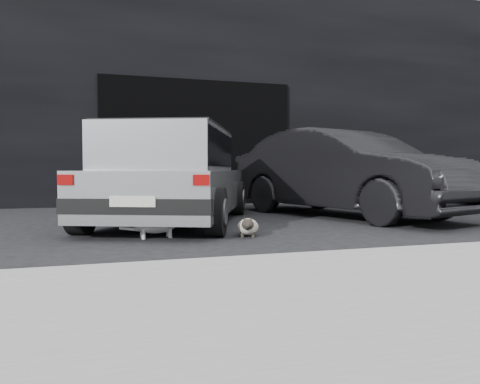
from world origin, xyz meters
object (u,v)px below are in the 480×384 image
object	(u,v)px
second_car	(346,173)
cat_white	(159,223)
silver_hatchback	(172,171)
cat_siamese	(248,226)

from	to	relation	value
second_car	cat_white	bearing A→B (deg)	-172.58
silver_hatchback	second_car	world-z (taller)	second_car
second_car	cat_white	distance (m)	3.47
cat_siamese	cat_white	bearing A→B (deg)	7.88
silver_hatchback	cat_siamese	xyz separation A→B (m)	(0.60, -1.46, -0.61)
silver_hatchback	second_car	bearing A→B (deg)	26.18
silver_hatchback	cat_siamese	bearing A→B (deg)	-45.01
cat_siamese	cat_white	size ratio (longest dim) A/B	0.93
silver_hatchback	cat_white	xyz separation A→B (m)	(-0.34, -1.27, -0.55)
second_car	cat_siamese	size ratio (longest dim) A/B	6.21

